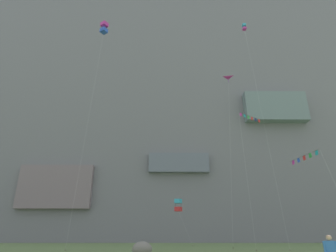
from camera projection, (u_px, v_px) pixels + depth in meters
The scene contains 8 objects.
cliff_face at pixel (175, 112), 85.01m from camera, with size 180.00×33.56×73.58m.
boulder_near_cliff_base at pixel (142, 249), 21.31m from camera, with size 2.17×2.16×1.13m.
kite_banner_upper_right at pixel (308, 163), 24.56m from camera, with size 2.68×4.23×8.31m.
kite_box_high_right at pixel (104, 28), 44.27m from camera, with size 1.54×3.56×33.52m.
kite_delta_far_left at pixel (229, 88), 45.34m from camera, with size 2.70×3.00×25.43m.
kite_box_low_right at pixel (245, 29), 45.93m from camera, with size 0.75×4.47×34.53m.
kite_box_high_center at pixel (178, 205), 45.60m from camera, with size 2.70×3.19×7.14m.
kite_banner_front_field at pixel (250, 123), 38.63m from camera, with size 4.27×5.10×17.35m.
Camera 1 is at (-2.98, -7.79, 1.63)m, focal length 29.51 mm.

